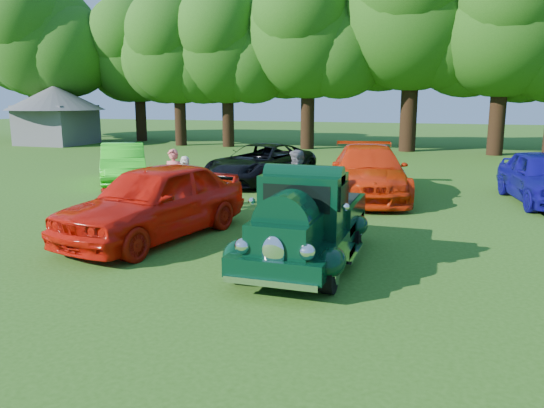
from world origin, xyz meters
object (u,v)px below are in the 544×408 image
(hero_pickup, at_px, (306,224))
(spectator_white, at_px, (185,184))
(back_car_blue, at_px, (544,177))
(red_convertible, at_px, (155,201))
(spectator_grey, at_px, (298,184))
(back_car_lime, at_px, (123,163))
(back_car_black, at_px, (261,164))
(back_car_orange, at_px, (368,172))
(spectator_pink, at_px, (174,179))
(gazebo, at_px, (56,108))

(hero_pickup, distance_m, spectator_white, 5.40)
(back_car_blue, bearing_deg, red_convertible, -150.53)
(spectator_grey, bearing_deg, back_car_lime, 177.39)
(back_car_black, relative_size, back_car_blue, 1.12)
(back_car_blue, bearing_deg, spectator_white, -164.00)
(hero_pickup, distance_m, back_car_black, 9.72)
(back_car_black, bearing_deg, back_car_orange, -9.58)
(hero_pickup, relative_size, spectator_pink, 2.61)
(back_car_lime, relative_size, spectator_pink, 2.57)
(hero_pickup, xyz_separation_m, gazebo, (-22.48, 20.20, 1.65))
(red_convertible, height_order, back_car_orange, red_convertible)
(back_car_lime, distance_m, back_car_black, 5.09)
(back_car_blue, distance_m, spectator_white, 10.49)
(gazebo, bearing_deg, back_car_black, -31.55)
(red_convertible, bearing_deg, back_car_orange, 70.59)
(back_car_black, bearing_deg, hero_pickup, -53.04)
(red_convertible, relative_size, spectator_pink, 2.91)
(red_convertible, distance_m, back_car_orange, 7.50)
(red_convertible, xyz_separation_m, spectator_grey, (2.46, 2.97, 0.05))
(red_convertible, distance_m, spectator_white, 2.71)
(back_car_lime, xyz_separation_m, spectator_pink, (4.11, -3.71, 0.13))
(spectator_grey, distance_m, gazebo, 27.01)
(hero_pickup, height_order, spectator_pink, hero_pickup)
(spectator_white, bearing_deg, hero_pickup, -142.04)
(back_car_black, relative_size, gazebo, 0.80)
(spectator_grey, bearing_deg, red_convertible, -106.50)
(spectator_grey, relative_size, gazebo, 0.28)
(hero_pickup, distance_m, back_car_blue, 9.39)
(back_car_lime, bearing_deg, back_car_orange, -35.00)
(hero_pickup, bearing_deg, back_car_lime, 140.26)
(back_car_lime, bearing_deg, hero_pickup, -73.30)
(back_car_orange, height_order, gazebo, gazebo)
(spectator_pink, bearing_deg, hero_pickup, -41.55)
(spectator_grey, bearing_deg, spectator_pink, -156.97)
(spectator_white, xyz_separation_m, gazebo, (-18.23, 16.87, 1.63))
(back_car_orange, bearing_deg, back_car_blue, -4.98)
(back_car_lime, relative_size, gazebo, 0.68)
(back_car_blue, bearing_deg, spectator_grey, -156.46)
(back_car_orange, xyz_separation_m, spectator_pink, (-4.93, -3.48, 0.04))
(hero_pickup, distance_m, spectator_pink, 6.02)
(gazebo, bearing_deg, spectator_pink, -43.03)
(back_car_black, xyz_separation_m, spectator_pink, (-0.76, -5.19, 0.13))
(red_convertible, bearing_deg, gazebo, 145.04)
(spectator_white, bearing_deg, back_car_orange, -62.96)
(hero_pickup, bearing_deg, spectator_pink, 142.43)
(back_car_lime, distance_m, gazebo, 18.76)
(red_convertible, distance_m, back_car_lime, 8.50)
(back_car_orange, bearing_deg, gazebo, 138.09)
(red_convertible, relative_size, gazebo, 0.77)
(back_car_lime, xyz_separation_m, spectator_white, (4.64, -4.05, 0.06))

